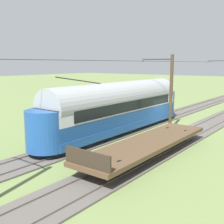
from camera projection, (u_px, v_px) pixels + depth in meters
ground_plane at (171, 127)px, 26.19m from camera, size 220.00×220.00×0.00m
track_streetcar_siding at (199, 130)px, 24.92m from camera, size 2.80×80.00×0.18m
track_adjacent_siding at (149, 123)px, 27.93m from camera, size 2.80×80.00×0.18m
vintage_streetcar at (119, 107)px, 23.60m from camera, size 2.65×17.96×4.81m
flatcar_adjacent at (147, 143)px, 17.76m from camera, size 2.80×11.79×1.60m
catenary_pole_mid_near at (170, 91)px, 24.64m from camera, size 3.14×0.28×6.57m
overhead_wire_run at (148, 61)px, 26.48m from camera, size 2.94×38.91×0.18m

